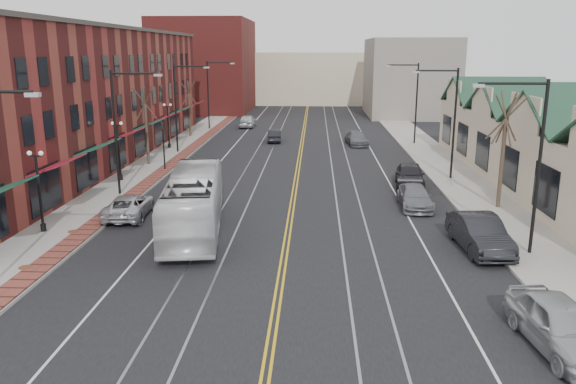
# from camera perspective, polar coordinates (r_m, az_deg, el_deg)

# --- Properties ---
(ground) EXTENTS (160.00, 160.00, 0.00)m
(ground) POSITION_cam_1_polar(r_m,az_deg,el_deg) (21.54, -1.18, -11.55)
(ground) COLOR black
(ground) RESTS_ON ground
(sidewalk_left) EXTENTS (4.00, 120.00, 0.15)m
(sidewalk_left) POSITION_cam_1_polar(r_m,az_deg,el_deg) (42.59, -15.58, 1.08)
(sidewalk_left) COLOR gray
(sidewalk_left) RESTS_ON ground
(sidewalk_right) EXTENTS (4.00, 120.00, 0.15)m
(sidewalk_right) POSITION_cam_1_polar(r_m,az_deg,el_deg) (41.80, 17.45, 0.71)
(sidewalk_right) COLOR gray
(sidewalk_right) RESTS_ON ground
(building_left) EXTENTS (10.00, 50.00, 11.00)m
(building_left) POSITION_cam_1_polar(r_m,az_deg,el_deg) (50.78, -21.13, 8.91)
(building_left) COLOR maroon
(building_left) RESTS_ON ground
(building_right) EXTENTS (8.00, 36.00, 4.60)m
(building_right) POSITION_cam_1_polar(r_m,az_deg,el_deg) (43.30, 25.38, 3.44)
(building_right) COLOR beige
(building_right) RESTS_ON ground
(backdrop_left) EXTENTS (14.00, 18.00, 14.00)m
(backdrop_left) POSITION_cam_1_polar(r_m,az_deg,el_deg) (91.06, -8.40, 12.57)
(backdrop_left) COLOR maroon
(backdrop_left) RESTS_ON ground
(backdrop_mid) EXTENTS (22.00, 14.00, 9.00)m
(backdrop_mid) POSITION_cam_1_polar(r_m,az_deg,el_deg) (104.47, 2.09, 11.53)
(backdrop_mid) COLOR beige
(backdrop_mid) RESTS_ON ground
(backdrop_right) EXTENTS (12.00, 16.00, 11.00)m
(backdrop_right) POSITION_cam_1_polar(r_m,az_deg,el_deg) (85.53, 12.21, 11.30)
(backdrop_right) COLOR slate
(backdrop_right) RESTS_ON ground
(streetlight_l_1) EXTENTS (3.33, 0.25, 8.00)m
(streetlight_l_1) POSITION_cam_1_polar(r_m,az_deg,el_deg) (37.72, -16.58, 7.02)
(streetlight_l_1) COLOR black
(streetlight_l_1) RESTS_ON sidewalk_left
(streetlight_l_2) EXTENTS (3.33, 0.25, 8.00)m
(streetlight_l_2) POSITION_cam_1_polar(r_m,az_deg,el_deg) (53.01, -10.91, 9.26)
(streetlight_l_2) COLOR black
(streetlight_l_2) RESTS_ON sidewalk_left
(streetlight_l_3) EXTENTS (3.33, 0.25, 8.00)m
(streetlight_l_3) POSITION_cam_1_polar(r_m,az_deg,el_deg) (68.63, -7.76, 10.45)
(streetlight_l_3) COLOR black
(streetlight_l_3) RESTS_ON sidewalk_left
(streetlight_r_0) EXTENTS (3.33, 0.25, 8.00)m
(streetlight_r_0) POSITION_cam_1_polar(r_m,az_deg,el_deg) (27.47, 23.42, 3.96)
(streetlight_r_0) COLOR black
(streetlight_r_0) RESTS_ON sidewalk_right
(streetlight_r_1) EXTENTS (3.33, 0.25, 8.00)m
(streetlight_r_1) POSITION_cam_1_polar(r_m,az_deg,el_deg) (42.69, 16.03, 7.83)
(streetlight_r_1) COLOR black
(streetlight_r_1) RESTS_ON sidewalk_right
(streetlight_r_2) EXTENTS (3.33, 0.25, 8.00)m
(streetlight_r_2) POSITION_cam_1_polar(r_m,az_deg,el_deg) (58.32, 12.52, 9.61)
(streetlight_r_2) COLOR black
(streetlight_r_2) RESTS_ON sidewalk_right
(lamppost_l_1) EXTENTS (0.84, 0.28, 4.27)m
(lamppost_l_1) POSITION_cam_1_polar(r_m,az_deg,el_deg) (31.63, -23.92, -0.11)
(lamppost_l_1) COLOR black
(lamppost_l_1) RESTS_ON sidewalk_left
(lamppost_l_2) EXTENTS (0.84, 0.28, 4.27)m
(lamppost_l_2) POSITION_cam_1_polar(r_m,az_deg,el_deg) (42.44, -16.80, 3.89)
(lamppost_l_2) COLOR black
(lamppost_l_2) RESTS_ON sidewalk_left
(lamppost_l_3) EXTENTS (0.84, 0.28, 4.27)m
(lamppost_l_3) POSITION_cam_1_polar(r_m,az_deg,el_deg) (55.67, -12.06, 6.50)
(lamppost_l_3) COLOR black
(lamppost_l_3) RESTS_ON sidewalk_left
(tree_left_near) EXTENTS (1.78, 1.37, 6.48)m
(tree_left_near) POSITION_cam_1_polar(r_m,az_deg,el_deg) (47.79, -14.20, 6.75)
(tree_left_near) COLOR #382B21
(tree_left_near) RESTS_ON sidewalk_left
(tree_left_far) EXTENTS (1.66, 1.28, 6.02)m
(tree_left_far) POSITION_cam_1_polar(r_m,az_deg,el_deg) (63.20, -10.01, 8.46)
(tree_left_far) COLOR #382B21
(tree_left_far) RESTS_ON sidewalk_left
(tree_right_mid) EXTENTS (1.90, 1.46, 6.93)m
(tree_right_mid) POSITION_cam_1_polar(r_m,az_deg,el_deg) (35.60, 21.02, 4.19)
(tree_right_mid) COLOR #382B21
(tree_right_mid) RESTS_ON sidewalk_right
(manhole_mid) EXTENTS (0.60, 0.60, 0.02)m
(manhole_mid) POSITION_cam_1_polar(r_m,az_deg,el_deg) (27.25, -25.10, -6.93)
(manhole_mid) COLOR #592D19
(manhole_mid) RESTS_ON sidewalk_left
(manhole_far) EXTENTS (0.60, 0.60, 0.02)m
(manhole_far) POSITION_cam_1_polar(r_m,az_deg,el_deg) (31.48, -20.94, -3.76)
(manhole_far) COLOR #592D19
(manhole_far) RESTS_ON sidewalk_left
(traffic_signal) EXTENTS (0.18, 0.15, 3.80)m
(traffic_signal) POSITION_cam_1_polar(r_m,az_deg,el_deg) (45.52, -12.54, 5.00)
(traffic_signal) COLOR black
(traffic_signal) RESTS_ON sidewalk_left
(transit_bus) EXTENTS (4.13, 11.51, 3.13)m
(transit_bus) POSITION_cam_1_polar(r_m,az_deg,el_deg) (30.06, -9.55, -1.02)
(transit_bus) COLOR silver
(transit_bus) RESTS_ON ground
(parked_suv) EXTENTS (2.55, 4.95, 1.33)m
(parked_suv) POSITION_cam_1_polar(r_m,az_deg,el_deg) (33.55, -15.87, -1.36)
(parked_suv) COLOR silver
(parked_suv) RESTS_ON ground
(parked_car_a) EXTENTS (2.50, 5.06, 1.66)m
(parked_car_a) POSITION_cam_1_polar(r_m,az_deg,el_deg) (20.40, 25.94, -12.04)
(parked_car_a) COLOR #A8ABAF
(parked_car_a) RESTS_ON ground
(parked_car_b) EXTENTS (2.18, 5.28, 1.70)m
(parked_car_b) POSITION_cam_1_polar(r_m,az_deg,el_deg) (28.44, 18.88, -3.99)
(parked_car_b) COLOR black
(parked_car_b) RESTS_ON ground
(parked_car_c) EXTENTS (1.93, 4.60, 1.33)m
(parked_car_c) POSITION_cam_1_polar(r_m,az_deg,el_deg) (35.11, 12.75, -0.49)
(parked_car_c) COLOR slate
(parked_car_c) RESTS_ON ground
(parked_car_d) EXTENTS (2.49, 5.04, 1.65)m
(parked_car_d) POSITION_cam_1_polar(r_m,az_deg,el_deg) (40.44, 12.28, 1.69)
(parked_car_d) COLOR black
(parked_car_d) RESTS_ON ground
(distant_car_left) EXTENTS (1.58, 3.94, 1.27)m
(distant_car_left) POSITION_cam_1_polar(r_m,az_deg,el_deg) (59.26, -1.38, 5.73)
(distant_car_left) COLOR black
(distant_car_left) RESTS_ON ground
(distant_car_right) EXTENTS (2.44, 4.85, 1.35)m
(distant_car_right) POSITION_cam_1_polar(r_m,az_deg,el_deg) (57.62, 6.97, 5.43)
(distant_car_right) COLOR #5D5E64
(distant_car_right) RESTS_ON ground
(distant_car_far) EXTENTS (1.91, 4.69, 1.59)m
(distant_car_far) POSITION_cam_1_polar(r_m,az_deg,el_deg) (70.87, -4.13, 7.23)
(distant_car_far) COLOR silver
(distant_car_far) RESTS_ON ground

